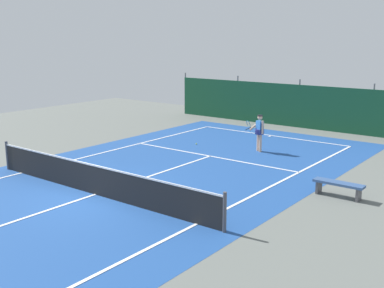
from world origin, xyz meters
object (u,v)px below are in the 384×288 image
object	(u,v)px
tennis_player	(259,130)
courtside_bench	(339,186)
parked_car	(302,105)
tennis_net	(95,179)
tennis_ball_near_player	(196,144)

from	to	relation	value
tennis_player	courtside_bench	xyz separation A→B (m)	(5.12, -3.90, -0.59)
tennis_player	parked_car	bearing A→B (deg)	-46.57
tennis_net	courtside_bench	bearing A→B (deg)	35.91
tennis_player	courtside_bench	distance (m)	6.46
tennis_net	tennis_player	xyz separation A→B (m)	(1.19, 8.47, 0.45)
tennis_player	tennis_ball_near_player	distance (m)	3.24
tennis_ball_near_player	parked_car	world-z (taller)	parked_car
tennis_player	courtside_bench	world-z (taller)	tennis_player
tennis_net	parked_car	xyz separation A→B (m)	(-1.21, 18.03, 0.33)
parked_car	courtside_bench	xyz separation A→B (m)	(7.52, -13.46, -0.46)
tennis_net	tennis_player	size ratio (longest dim) A/B	6.17
parked_car	tennis_player	bearing A→B (deg)	-71.56
tennis_player	tennis_ball_near_player	world-z (taller)	tennis_player
parked_car	courtside_bench	bearing A→B (deg)	-56.49
tennis_player	tennis_net	bearing A→B (deg)	111.28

